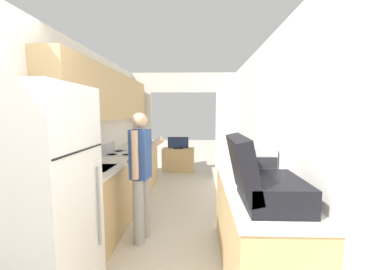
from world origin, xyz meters
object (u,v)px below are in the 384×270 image
Objects in this scene: person at (141,174)px; range_oven at (124,179)px; refrigerator at (41,200)px; television at (178,143)px; book_stack at (256,181)px; tv_cabinet at (178,160)px; knife at (135,148)px; microwave at (253,158)px; suitcase at (262,182)px.

range_oven is at bearing 38.53° from person.
refrigerator is at bearing 163.06° from person.
refrigerator reaches higher than television.
book_stack is 4.22m from tv_cabinet.
refrigerator is 1.14× the size of person.
television is 1.97m from knife.
book_stack is at bearing -99.92° from microwave.
knife is (-0.50, 1.56, 0.08)m from person.
television is at bearing 102.85° from suitcase.
range_oven reaches higher than book_stack.
refrigerator is at bearing -153.37° from microwave.
television is (0.00, -0.04, 0.46)m from tv_cabinet.
suitcase is 1.96× the size of book_stack.
person is at bearing 155.55° from book_stack.
suitcase reaches higher than microwave.
refrigerator is at bearing -98.85° from television.
refrigerator is 5.92× the size of book_stack.
refrigerator is at bearing 178.59° from suitcase.
person is (0.56, -1.06, 0.38)m from range_oven.
book_stack is (-0.08, -0.48, -0.13)m from microwave.
suitcase is (1.74, -2.13, 0.62)m from range_oven.
suitcase is 0.53m from book_stack.
television is (0.72, 2.35, 0.30)m from range_oven.
range_oven is at bearing 149.00° from microwave.
television reaches higher than tv_cabinet.
microwave is at bearing -71.48° from tv_cabinet.
knife reaches higher than television.
microwave is 3.70m from television.
book_stack is 4.13m from television.
microwave reaches higher than book_stack.
range_oven is at bearing 90.76° from refrigerator.
suitcase is at bearing -77.27° from tv_cabinet.
tv_cabinet is (-1.02, 4.52, -0.78)m from suitcase.
television is (0.16, 3.41, -0.08)m from person.
suitcase is at bearing -50.22° from knife.
person reaches higher than suitcase.
range_oven reaches higher than television.
range_oven is 2.48m from television.
range_oven is 2.09× the size of microwave.
suitcase is at bearing -1.41° from refrigerator.
book_stack is at bearing -103.93° from person.
range_oven is at bearing -106.70° from tv_cabinet.
book_stack is at bearing -74.55° from television.
book_stack is 0.36× the size of tv_cabinet.
range_oven is at bearing 138.17° from book_stack.
television is (-1.10, 3.98, -0.17)m from book_stack.
microwave is at bearing 80.56° from suitcase.
person is 2.65× the size of suitcase.
refrigerator reaches higher than microwave.
range_oven is 2.49m from book_stack.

